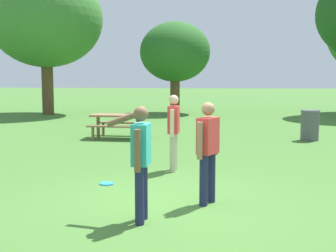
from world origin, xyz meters
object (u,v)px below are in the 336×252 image
Objects in this scene: person_catcher at (174,127)px; tree_broad_center at (175,52)px; trash_can_beside_table at (310,125)px; picnic_table_near at (118,121)px; person_thrower at (140,155)px; person_bystander at (208,146)px; tree_tall_left at (46,19)px; frisbee at (107,184)px.

tree_broad_center is (-0.99, 14.61, 2.26)m from person_catcher.
tree_broad_center is (-4.93, 9.67, 2.72)m from trash_can_beside_table.
person_thrower is at bearing -76.85° from picnic_table_near.
person_bystander is at bearing -68.68° from picnic_table_near.
person_thrower reaches higher than trash_can_beside_table.
person_bystander is 17.35m from tree_broad_center.
trash_can_beside_table is at bearing -36.47° from tree_tall_left.
person_thrower is 18.77m from tree_tall_left.
picnic_table_near is 0.24× the size of tree_tall_left.
trash_can_beside_table is 0.20× the size of tree_broad_center.
tree_broad_center reaches higher than person_thrower.
tree_broad_center is at bearing 82.93° from picnic_table_near.
person_catcher reaches higher than frisbee.
person_thrower is 1.36m from person_bystander.
trash_can_beside_table reaches higher than picnic_table_near.
person_catcher and person_bystander have the same top height.
person_bystander is (0.73, -2.51, 0.00)m from person_catcher.
person_catcher is 1.71× the size of trash_can_beside_table.
picnic_table_near is 6.13m from trash_can_beside_table.
person_thrower is 9.41m from trash_can_beside_table.
trash_can_beside_table is (6.13, -0.03, -0.08)m from picnic_table_near.
tree_tall_left reaches higher than person_thrower.
picnic_table_near is at bearing -97.07° from tree_broad_center.
tree_tall_left is (-7.48, 13.38, 3.89)m from person_catcher.
trash_can_beside_table is 14.85m from tree_tall_left.
person_catcher is at bearing -60.79° from tree_tall_left.
tree_broad_center is (-1.72, 17.12, 2.26)m from person_bystander.
person_thrower is 0.34× the size of tree_broad_center.
person_thrower is 1.71× the size of trash_can_beside_table.
tree_broad_center reaches higher than frisbee.
person_thrower is at bearing -87.54° from tree_broad_center.
frisbee is at bearing -90.66° from tree_broad_center.
person_bystander is at bearing -113.33° from trash_can_beside_table.
person_catcher is 14.82m from tree_broad_center.
tree_tall_left is (-8.21, 15.89, 3.89)m from person_bystander.
person_thrower reaches higher than picnic_table_near.
trash_can_beside_table is at bearing -62.98° from tree_broad_center.
tree_broad_center reaches higher than person_catcher.
person_bystander is 18.30m from tree_tall_left.
frisbee is at bearing -66.81° from tree_tall_left.
tree_broad_center is at bearing 89.34° from frisbee.
person_catcher is at bearing 48.61° from frisbee.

